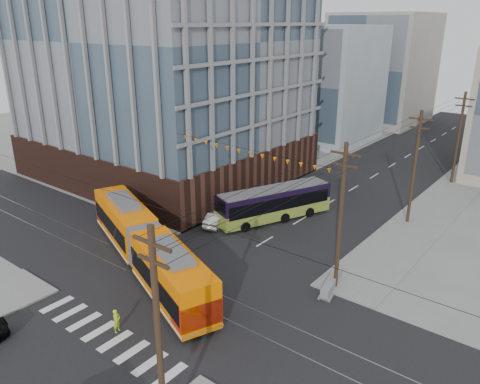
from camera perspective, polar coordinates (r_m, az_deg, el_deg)
name	(u,v)px	position (r m, az deg, el deg)	size (l,w,h in m)	color
ground	(144,314)	(33.06, -11.63, -14.36)	(160.00, 160.00, 0.00)	slate
office_building	(161,58)	(59.24, -9.58, 15.78)	(30.00, 25.00, 28.60)	#381E16
bg_bldg_nw_near	(316,83)	(79.55, 9.20, 12.99)	(18.00, 16.00, 18.00)	#8C99A5
bg_bldg_nw_far	(382,69)	(96.15, 16.92, 14.19)	(16.00, 18.00, 20.00)	gray
utility_pole_near	(159,342)	(21.41, -9.87, -17.56)	(0.30, 0.30, 11.00)	black
streetcar	(146,246)	(37.45, -11.40, -6.49)	(20.45, 2.88, 3.94)	#FC6F00
city_bus	(274,203)	(46.00, 4.15, -1.39)	(2.57, 11.84, 3.36)	black
parked_car_silver	(217,218)	(45.06, -2.82, -3.20)	(1.45, 4.16, 1.37)	#B7B7B9
parked_car_white	(242,209)	(47.28, 0.26, -2.08)	(1.79, 4.41, 1.28)	#B4B3B3
parked_car_grey	(280,188)	(53.65, 4.89, 0.52)	(1.93, 4.18, 1.16)	#4A4C52
pedestrian	(117,321)	(31.43, -14.82, -14.94)	(0.57, 0.37, 1.57)	#B7EC22
jersey_barrier	(332,283)	(35.65, 11.10, -10.81)	(0.89, 3.95, 0.79)	slate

